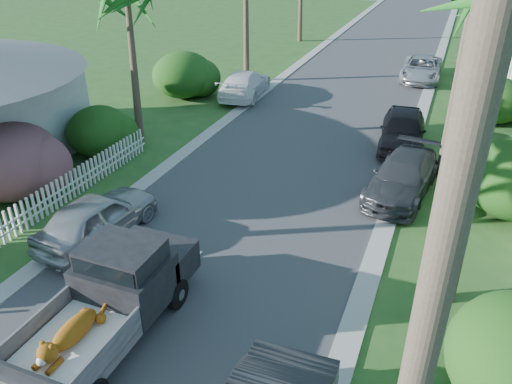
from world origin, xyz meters
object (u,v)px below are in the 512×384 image
at_px(parked_car_rd, 421,69).
at_px(parked_car_ln, 97,217).
at_px(pickup_truck, 118,290).
at_px(parked_car_rm, 402,177).
at_px(utility_pole_b, 463,52).
at_px(parked_car_rf, 403,130).
at_px(palm_r_b, 503,2).
at_px(parked_car_lf, 244,84).

height_order(parked_car_rd, parked_car_ln, parked_car_ln).
height_order(pickup_truck, parked_car_ln, pickup_truck).
xyz_separation_m(parked_car_rm, utility_pole_b, (1.16, 1.99, 3.94)).
bearing_deg(parked_car_rf, utility_pole_b, -57.68).
bearing_deg(palm_r_b, parked_car_rm, -118.44).
relative_size(pickup_truck, utility_pole_b, 0.57).
height_order(pickup_truck, palm_r_b, palm_r_b).
bearing_deg(parked_car_lf, parked_car_rm, 132.07).
xyz_separation_m(parked_car_rd, palm_r_b, (3.00, -11.19, 5.29)).
bearing_deg(parked_car_ln, parked_car_rd, -103.04).
bearing_deg(parked_car_ln, parked_car_lf, -79.02).
distance_m(parked_car_rf, parked_car_rd, 10.93).
xyz_separation_m(pickup_truck, parked_car_rm, (5.21, 9.00, -0.35)).
bearing_deg(parked_car_rf, pickup_truck, -114.02).
bearing_deg(utility_pole_b, parked_car_rd, 98.62).
xyz_separation_m(parked_car_rf, parked_car_rd, (-0.29, 10.92, -0.10)).
distance_m(parked_car_rd, palm_r_b, 12.74).
bearing_deg(parked_car_ln, palm_r_b, -129.59).
xyz_separation_m(parked_car_rd, parked_car_lf, (-8.55, -6.99, 0.04)).
distance_m(parked_car_rm, parked_car_ln, 10.11).
height_order(parked_car_rf, parked_car_lf, parked_car_rf).
distance_m(parked_car_rf, palm_r_b, 5.86).
bearing_deg(pickup_truck, parked_car_rd, 79.75).
bearing_deg(parked_car_rd, utility_pole_b, -82.55).
bearing_deg(utility_pole_b, parked_car_ln, -138.54).
height_order(parked_car_rm, parked_car_rd, parked_car_rd).
relative_size(parked_car_rd, parked_car_lf, 0.99).
height_order(parked_car_rd, utility_pole_b, utility_pole_b).
bearing_deg(parked_car_lf, utility_pole_b, 142.75).
bearing_deg(parked_car_ln, parked_car_rf, -120.14).
distance_m(pickup_truck, parked_car_rf, 14.06).
relative_size(pickup_truck, parked_car_rm, 1.12).
bearing_deg(parked_car_rm, pickup_truck, -113.15).
bearing_deg(palm_r_b, parked_car_rf, 174.25).
distance_m(parked_car_rd, parked_car_lf, 11.04).
xyz_separation_m(parked_car_rf, parked_car_ln, (-7.49, -10.40, -0.06)).
bearing_deg(parked_car_rm, utility_pole_b, 66.69).
height_order(parked_car_ln, parked_car_lf, parked_car_lf).
bearing_deg(parked_car_rm, parked_car_lf, 145.80).
distance_m(parked_car_rm, parked_car_rd, 15.21).
distance_m(parked_car_rf, parked_car_lf, 9.67).
bearing_deg(palm_r_b, parked_car_lf, 160.00).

